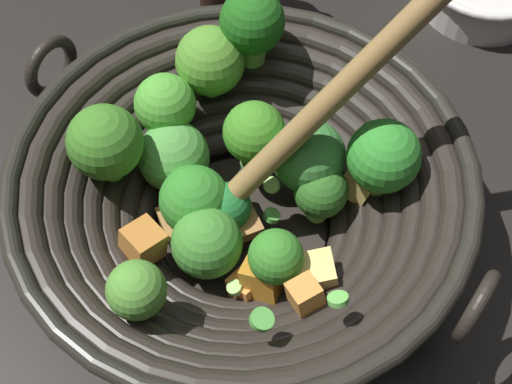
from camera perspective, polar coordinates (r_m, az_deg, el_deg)
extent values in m
plane|color=black|center=(0.61, -1.00, -3.08)|extent=(4.00, 4.00, 0.00)
cylinder|color=black|center=(0.60, -1.00, -2.85)|extent=(0.13, 0.13, 0.01)
torus|color=black|center=(0.59, -1.02, -2.15)|extent=(0.18, 0.18, 0.02)
torus|color=black|center=(0.58, -1.04, -1.69)|extent=(0.21, 0.21, 0.02)
torus|color=black|center=(0.58, -1.05, -1.21)|extent=(0.23, 0.23, 0.02)
torus|color=black|center=(0.57, -1.06, -0.72)|extent=(0.25, 0.25, 0.02)
torus|color=black|center=(0.56, -1.08, -0.22)|extent=(0.28, 0.28, 0.02)
torus|color=black|center=(0.55, -1.09, 0.30)|extent=(0.30, 0.30, 0.02)
torus|color=black|center=(0.54, -1.11, 0.83)|extent=(0.33, 0.33, 0.02)
torus|color=black|center=(0.54, -1.13, 1.38)|extent=(0.35, 0.35, 0.01)
torus|color=black|center=(0.51, 16.49, -8.41)|extent=(0.05, 0.04, 0.05)
torus|color=black|center=(0.62, -15.37, 9.21)|extent=(0.05, 0.04, 0.05)
cylinder|color=#63AA4A|center=(0.59, -4.52, -2.28)|extent=(0.03, 0.03, 0.02)
sphere|color=#308229|center=(0.56, -4.73, -0.63)|extent=(0.05, 0.05, 0.05)
cylinder|color=#74C459|center=(0.60, -0.13, 2.80)|extent=(0.03, 0.03, 0.02)
sphere|color=#3F8923|center=(0.58, -0.13, 4.59)|extent=(0.05, 0.05, 0.05)
cylinder|color=#7BBB46|center=(0.59, 4.80, -1.29)|extent=(0.03, 0.03, 0.02)
sphere|color=#2D6420|center=(0.57, 4.98, 0.06)|extent=(0.04, 0.04, 0.04)
cylinder|color=#698E4C|center=(0.58, -2.24, -2.19)|extent=(0.02, 0.02, 0.01)
sphere|color=#206C2E|center=(0.57, -2.31, -1.02)|extent=(0.04, 0.04, 0.04)
cylinder|color=#78AC4F|center=(0.62, -0.28, 10.78)|extent=(0.03, 0.03, 0.02)
sphere|color=#1D5F18|center=(0.60, -0.29, 12.90)|extent=(0.05, 0.05, 0.05)
cylinder|color=#54953D|center=(0.55, 1.20, -6.34)|extent=(0.02, 0.02, 0.02)
sphere|color=#358127|center=(0.53, 1.25, -5.07)|extent=(0.04, 0.04, 0.04)
cylinder|color=#649A43|center=(0.51, -8.79, -8.50)|extent=(0.02, 0.02, 0.01)
sphere|color=#539635|center=(0.49, -9.13, -7.41)|extent=(0.04, 0.04, 0.04)
cylinder|color=#569343|center=(0.61, -6.06, 1.06)|extent=(0.02, 0.02, 0.01)
sphere|color=#4C963F|center=(0.59, -6.31, 2.69)|extent=(0.06, 0.06, 0.06)
cylinder|color=#579746|center=(0.61, -6.71, 5.10)|extent=(0.03, 0.03, 0.01)
sphere|color=green|center=(0.59, -6.97, 6.69)|extent=(0.05, 0.05, 0.05)
cylinder|color=#78BD47|center=(0.60, 3.87, 0.89)|extent=(0.03, 0.03, 0.02)
sphere|color=#3C8539|center=(0.57, 4.05, 2.73)|extent=(0.06, 0.06, 0.06)
cylinder|color=#79B147|center=(0.58, 9.29, 0.83)|extent=(0.03, 0.02, 0.02)
sphere|color=#308D2D|center=(0.55, 9.74, 2.73)|extent=(0.06, 0.06, 0.06)
cylinder|color=#61A03F|center=(0.59, -10.95, 1.87)|extent=(0.02, 0.02, 0.02)
sphere|color=#3C7C25|center=(0.56, -11.47, 3.75)|extent=(0.06, 0.06, 0.06)
cylinder|color=#85AE51|center=(0.63, -3.38, 8.11)|extent=(0.03, 0.03, 0.02)
sphere|color=#52912E|center=(0.60, -3.52, 9.97)|extent=(0.06, 0.06, 0.06)
cylinder|color=#5E9A45|center=(0.57, -3.63, -5.30)|extent=(0.03, 0.03, 0.02)
sphere|color=#3E872F|center=(0.55, -3.78, -3.91)|extent=(0.05, 0.05, 0.05)
cube|color=#E0BD63|center=(0.54, 4.75, -6.20)|extent=(0.04, 0.03, 0.03)
cube|color=#E4C363|center=(0.58, 7.98, 0.78)|extent=(0.04, 0.04, 0.03)
cube|color=#C87A33|center=(0.55, -8.64, -3.86)|extent=(0.04, 0.03, 0.03)
cube|color=orange|center=(0.56, -0.73, -7.25)|extent=(0.03, 0.03, 0.03)
cube|color=#BC7922|center=(0.55, 0.54, -6.43)|extent=(0.04, 0.04, 0.04)
cube|color=#D48B3B|center=(0.52, 3.77, -7.84)|extent=(0.02, 0.03, 0.03)
cylinder|color=#99D166|center=(0.62, -3.10, 9.62)|extent=(0.02, 0.02, 0.01)
cylinder|color=#99D166|center=(0.54, -1.61, -7.34)|extent=(0.02, 0.02, 0.01)
cylinder|color=#56B247|center=(0.58, 1.21, -1.82)|extent=(0.02, 0.01, 0.01)
cylinder|color=#56B247|center=(0.48, 0.44, -9.72)|extent=(0.02, 0.02, 0.01)
cylinder|color=#99D166|center=(0.57, 1.34, 0.33)|extent=(0.02, 0.02, 0.01)
cylinder|color=#99D166|center=(0.56, -4.34, -0.31)|extent=(0.02, 0.02, 0.01)
cylinder|color=#6BC651|center=(0.57, 4.37, -1.42)|extent=(0.01, 0.01, 0.01)
cylinder|color=#6BC651|center=(0.48, 6.29, -8.14)|extent=(0.01, 0.01, 0.01)
cube|color=#9E6B38|center=(0.57, -3.59, -2.22)|extent=(0.07, 0.05, 0.01)
cylinder|color=olive|center=(0.51, 8.92, 9.86)|extent=(0.21, 0.02, 0.21)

